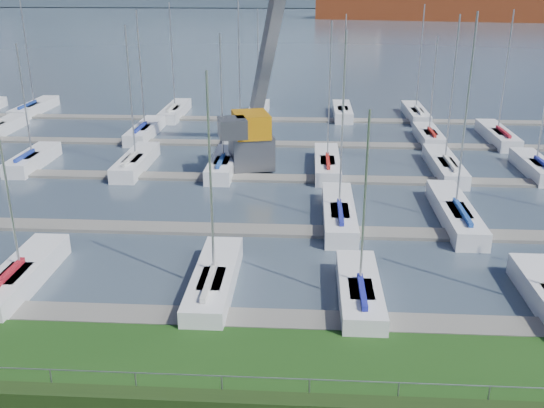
{
  "coord_description": "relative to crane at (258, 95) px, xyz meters",
  "views": [
    {
      "loc": [
        1.77,
        -17.11,
        13.95
      ],
      "look_at": [
        0.0,
        12.0,
        3.0
      ],
      "focal_mm": 40.0,
      "sensor_mm": 36.0,
      "label": 1
    }
  ],
  "objects": [
    {
      "name": "fence",
      "position": [
        2.17,
        -29.75,
        -4.13
      ],
      "size": [
        80.0,
        0.04,
        0.04
      ],
      "primitive_type": "cylinder",
      "rotation": [
        0.0,
        1.57,
        0.0
      ],
      "color": "gray",
      "rests_on": "grass"
    },
    {
      "name": "water",
      "position": [
        2.17,
        230.25,
        -5.73
      ],
      "size": [
        800.0,
        540.0,
        0.2
      ],
      "primitive_type": "cube",
      "color": "#3E4C5B"
    },
    {
      "name": "docks",
      "position": [
        2.17,
        -3.75,
        -5.55
      ],
      "size": [
        90.0,
        41.6,
        0.25
      ],
      "color": "gray",
      "rests_on": "water"
    },
    {
      "name": "sailboat_fleet",
      "position": [
        1.78,
        -1.42,
        0.1
      ],
      "size": [
        75.24,
        49.11,
        13.51
      ],
      "color": "navy",
      "rests_on": "water"
    },
    {
      "name": "crane",
      "position": [
        0.0,
        0.0,
        0.0
      ],
      "size": [
        7.07,
        13.12,
        22.35
      ],
      "rotation": [
        0.0,
        0.0,
        0.26
      ],
      "color": "#5C5D64",
      "rests_on": "water"
    },
    {
      "name": "hedge",
      "position": [
        2.17,
        -30.15,
        -4.98
      ],
      "size": [
        80.0,
        0.7,
        0.7
      ],
      "primitive_type": "cube",
      "color": "#1E3312",
      "rests_on": "grass"
    },
    {
      "name": "cargo_ship_mid",
      "position": [
        52.64,
        180.32,
        -1.8
      ],
      "size": [
        102.59,
        38.23,
        21.5
      ],
      "rotation": [
        0.0,
        0.0,
        -0.21
      ],
      "color": "#8E3919",
      "rests_on": "water"
    }
  ]
}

